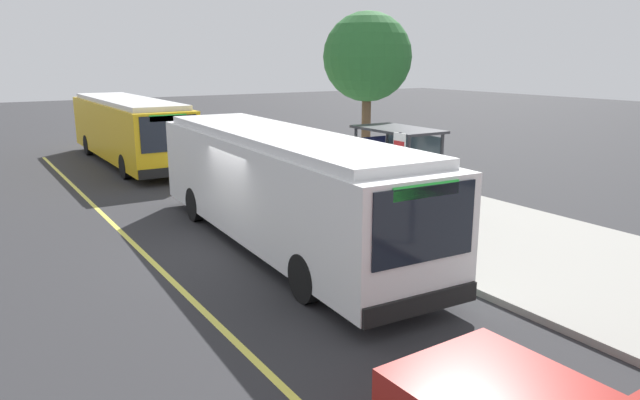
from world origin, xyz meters
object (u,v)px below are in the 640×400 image
waiting_bench (402,192)px  pedestrian_commuter (441,199)px  transit_bus_second (129,128)px  route_sign_post (399,172)px  transit_bus_main (280,184)px

waiting_bench → pedestrian_commuter: bearing=-20.3°
waiting_bench → pedestrian_commuter: size_ratio=0.95×
transit_bus_second → pedestrian_commuter: size_ratio=6.93×
route_sign_post → pedestrian_commuter: bearing=83.3°
waiting_bench → pedestrian_commuter: pedestrian_commuter is taller
transit_bus_main → waiting_bench: 5.08m
route_sign_post → pedestrian_commuter: (0.16, 1.33, -0.84)m
transit_bus_second → waiting_bench: 14.37m
transit_bus_second → transit_bus_main: bearing=-0.0°
waiting_bench → transit_bus_second: bearing=-160.1°
transit_bus_second → waiting_bench: bearing=19.9°
transit_bus_main → pedestrian_commuter: size_ratio=6.81×
pedestrian_commuter → route_sign_post: bearing=-96.7°
transit_bus_main → route_sign_post: bearing=56.8°
transit_bus_main → pedestrian_commuter: (1.80, 3.84, -0.50)m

